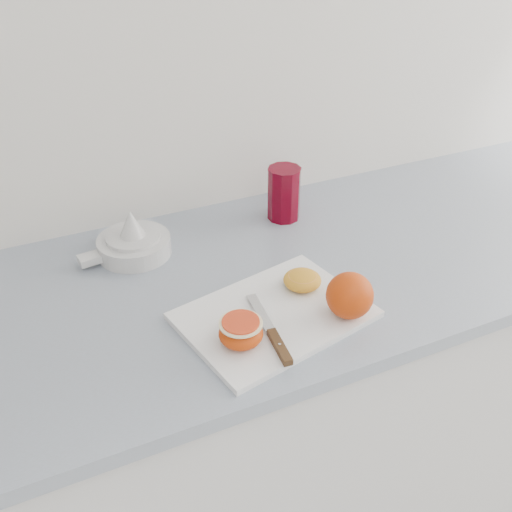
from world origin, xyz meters
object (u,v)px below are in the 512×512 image
Objects in this scene: cutting_board at (274,315)px; citrus_juicer at (133,242)px; half_orange at (241,332)px; red_tumbler at (284,195)px; counter at (241,424)px.

citrus_juicer is (-0.18, 0.31, 0.02)m from cutting_board.
red_tumbler is at bearing 54.16° from half_orange.
cutting_board is at bearing -86.14° from counter.
red_tumbler is (0.36, 0.01, 0.03)m from citrus_juicer.
citrus_juicer is at bearing 104.12° from half_orange.
half_orange is (-0.09, -0.05, 0.03)m from cutting_board.
counter is 0.56m from red_tumbler.
red_tumbler reaches higher than counter.
citrus_juicer reaches higher than counter.
citrus_juicer is at bearing 119.51° from cutting_board.
counter is 13.18× the size of citrus_juicer.
half_orange is at bearing -150.63° from cutting_board.
half_orange is 0.38× the size of citrus_juicer.
counter is 0.53m from citrus_juicer.
cutting_board is at bearing -119.38° from red_tumbler.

